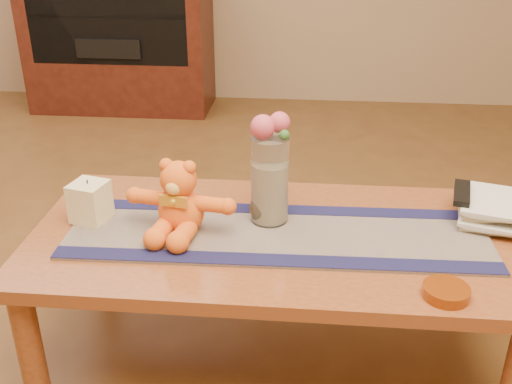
# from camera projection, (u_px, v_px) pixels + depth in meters

# --- Properties ---
(floor) EXTENTS (5.50, 5.50, 0.00)m
(floor) POSITION_uv_depth(u_px,v_px,m) (271.00, 354.00, 1.93)
(floor) COLOR #553518
(floor) RESTS_ON ground
(coffee_table_top) EXTENTS (1.40, 0.70, 0.04)m
(coffee_table_top) POSITION_uv_depth(u_px,v_px,m) (273.00, 239.00, 1.74)
(coffee_table_top) COLOR brown
(coffee_table_top) RESTS_ON floor
(table_leg_fl) EXTENTS (0.07, 0.07, 0.41)m
(table_leg_fl) POSITION_uv_depth(u_px,v_px,m) (31.00, 353.00, 1.63)
(table_leg_fl) COLOR brown
(table_leg_fl) RESTS_ON floor
(table_leg_bl) EXTENTS (0.07, 0.07, 0.41)m
(table_leg_bl) POSITION_uv_depth(u_px,v_px,m) (100.00, 244.00, 2.15)
(table_leg_bl) COLOR brown
(table_leg_bl) RESTS_ON floor
(table_leg_br) EXTENTS (0.07, 0.07, 0.41)m
(table_leg_br) POSITION_uv_depth(u_px,v_px,m) (465.00, 262.00, 2.05)
(table_leg_br) COLOR brown
(table_leg_br) RESTS_ON floor
(persian_runner) EXTENTS (1.21, 0.38, 0.01)m
(persian_runner) POSITION_uv_depth(u_px,v_px,m) (277.00, 234.00, 1.72)
(persian_runner) COLOR #181640
(persian_runner) RESTS_ON coffee_table_top
(runner_border_near) EXTENTS (1.20, 0.09, 0.00)m
(runner_border_near) POSITION_uv_depth(u_px,v_px,m) (275.00, 260.00, 1.59)
(runner_border_near) COLOR #161642
(runner_border_near) RESTS_ON persian_runner
(runner_border_far) EXTENTS (1.20, 0.09, 0.00)m
(runner_border_far) POSITION_uv_depth(u_px,v_px,m) (279.00, 209.00, 1.85)
(runner_border_far) COLOR #161642
(runner_border_far) RESTS_ON persian_runner
(teddy_bear) EXTENTS (0.34, 0.29, 0.21)m
(teddy_bear) POSITION_uv_depth(u_px,v_px,m) (180.00, 197.00, 1.70)
(teddy_bear) COLOR orange
(teddy_bear) RESTS_ON persian_runner
(pillar_candle) EXTENTS (0.12, 0.12, 0.12)m
(pillar_candle) POSITION_uv_depth(u_px,v_px,m) (90.00, 201.00, 1.77)
(pillar_candle) COLOR beige
(pillar_candle) RESTS_ON persian_runner
(candle_wick) EXTENTS (0.00, 0.00, 0.01)m
(candle_wick) POSITION_uv_depth(u_px,v_px,m) (87.00, 182.00, 1.74)
(candle_wick) COLOR black
(candle_wick) RESTS_ON pillar_candle
(glass_vase) EXTENTS (0.11, 0.11, 0.26)m
(glass_vase) POSITION_uv_depth(u_px,v_px,m) (270.00, 180.00, 1.73)
(glass_vase) COLOR silver
(glass_vase) RESTS_ON persian_runner
(potpourri_fill) EXTENTS (0.09, 0.09, 0.18)m
(potpourri_fill) POSITION_uv_depth(u_px,v_px,m) (270.00, 192.00, 1.75)
(potpourri_fill) COLOR beige
(potpourri_fill) RESTS_ON glass_vase
(rose_left) EXTENTS (0.07, 0.07, 0.07)m
(rose_left) POSITION_uv_depth(u_px,v_px,m) (263.00, 127.00, 1.65)
(rose_left) COLOR #C4455F
(rose_left) RESTS_ON glass_vase
(rose_right) EXTENTS (0.06, 0.06, 0.06)m
(rose_right) POSITION_uv_depth(u_px,v_px,m) (279.00, 122.00, 1.66)
(rose_right) COLOR #C4455F
(rose_right) RESTS_ON glass_vase
(blue_flower_back) EXTENTS (0.04, 0.04, 0.04)m
(blue_flower_back) POSITION_uv_depth(u_px,v_px,m) (275.00, 124.00, 1.69)
(blue_flower_back) COLOR #4A55A0
(blue_flower_back) RESTS_ON glass_vase
(blue_flower_side) EXTENTS (0.04, 0.04, 0.04)m
(blue_flower_side) POSITION_uv_depth(u_px,v_px,m) (260.00, 128.00, 1.69)
(blue_flower_side) COLOR #4A55A0
(blue_flower_side) RESTS_ON glass_vase
(leaf_sprig) EXTENTS (0.03, 0.03, 0.03)m
(leaf_sprig) POSITION_uv_depth(u_px,v_px,m) (284.00, 135.00, 1.65)
(leaf_sprig) COLOR #33662D
(leaf_sprig) RESTS_ON glass_vase
(bronze_ball) EXTENTS (0.09, 0.09, 0.08)m
(bronze_ball) POSITION_uv_depth(u_px,v_px,m) (262.00, 208.00, 1.77)
(bronze_ball) COLOR #4A3918
(bronze_ball) RESTS_ON persian_runner
(book_bottom) EXTENTS (0.20, 0.25, 0.02)m
(book_bottom) POSITION_uv_depth(u_px,v_px,m) (458.00, 214.00, 1.82)
(book_bottom) COLOR beige
(book_bottom) RESTS_ON coffee_table_top
(book_lower) EXTENTS (0.23, 0.26, 0.02)m
(book_lower) POSITION_uv_depth(u_px,v_px,m) (461.00, 209.00, 1.81)
(book_lower) COLOR beige
(book_lower) RESTS_ON book_bottom
(book_upper) EXTENTS (0.19, 0.24, 0.02)m
(book_upper) POSITION_uv_depth(u_px,v_px,m) (458.00, 202.00, 1.81)
(book_upper) COLOR beige
(book_upper) RESTS_ON book_lower
(book_top) EXTENTS (0.22, 0.26, 0.02)m
(book_top) POSITION_uv_depth(u_px,v_px,m) (463.00, 197.00, 1.79)
(book_top) COLOR beige
(book_top) RESTS_ON book_upper
(tv_remote) EXTENTS (0.08, 0.17, 0.02)m
(tv_remote) POSITION_uv_depth(u_px,v_px,m) (462.00, 193.00, 1.78)
(tv_remote) COLOR black
(tv_remote) RESTS_ON book_top
(amber_dish) EXTENTS (0.15, 0.15, 0.03)m
(amber_dish) POSITION_uv_depth(u_px,v_px,m) (446.00, 292.00, 1.45)
(amber_dish) COLOR #BF5914
(amber_dish) RESTS_ON coffee_table_top
(media_cabinet) EXTENTS (1.20, 0.50, 1.10)m
(media_cabinet) POSITION_uv_depth(u_px,v_px,m) (119.00, 27.00, 4.01)
(media_cabinet) COLOR #33110B
(media_cabinet) RESTS_ON floor
(cabinet_cavity) EXTENTS (1.02, 0.03, 0.61)m
(cabinet_cavity) POSITION_uv_depth(u_px,v_px,m) (106.00, 16.00, 3.75)
(cabinet_cavity) COLOR black
(cabinet_cavity) RESTS_ON media_cabinet
(cabinet_shelf) EXTENTS (1.02, 0.20, 0.02)m
(cabinet_shelf) POSITION_uv_depth(u_px,v_px,m) (110.00, 14.00, 3.83)
(cabinet_shelf) COLOR #33110B
(cabinet_shelf) RESTS_ON media_cabinet
(stereo_lower) EXTENTS (0.42, 0.28, 0.12)m
(stereo_lower) POSITION_uv_depth(u_px,v_px,m) (114.00, 45.00, 3.93)
(stereo_lower) COLOR black
(stereo_lower) RESTS_ON media_cabinet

